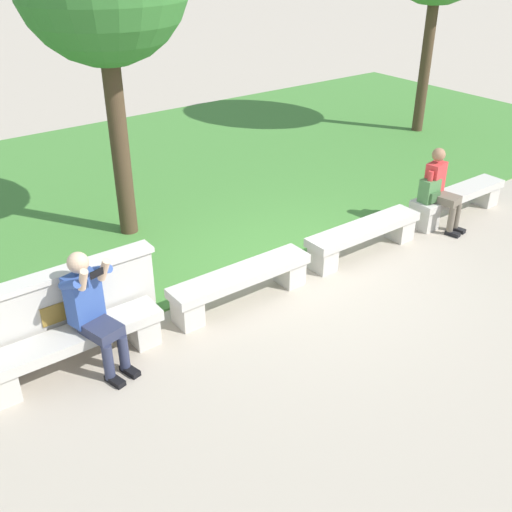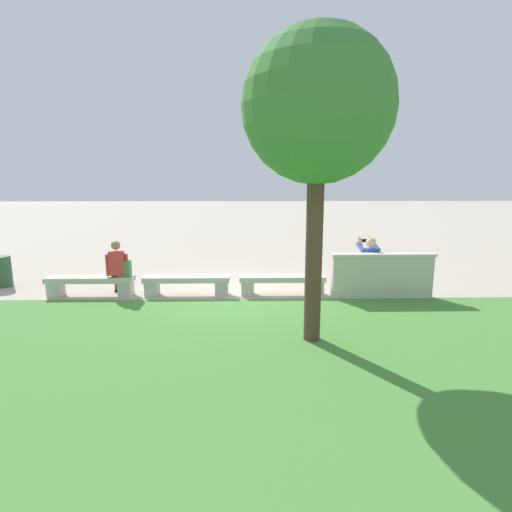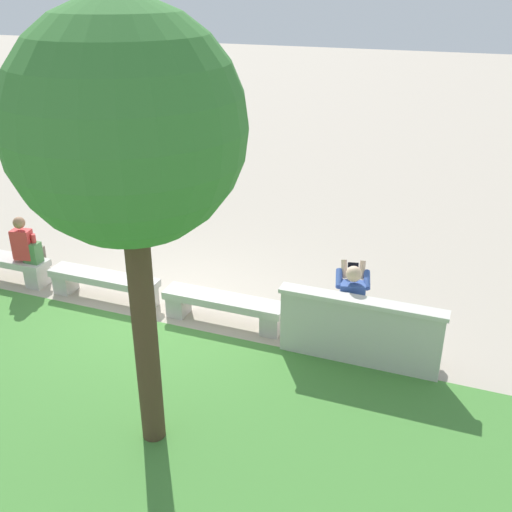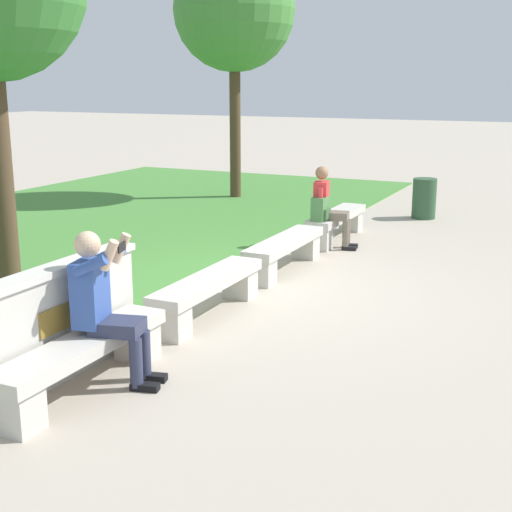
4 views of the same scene
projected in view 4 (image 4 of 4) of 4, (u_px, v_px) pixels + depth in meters
ground_plane at (251, 290)px, 8.80m from camera, size 80.00×80.00×0.00m
bench_main at (83, 356)px, 5.90m from camera, size 1.92×0.40×0.45m
bench_near at (208, 290)px, 7.79m from camera, size 1.92×0.40×0.45m
bench_mid at (285, 249)px, 9.67m from camera, size 1.92×0.40×0.45m
bench_far at (336, 222)px, 11.55m from camera, size 1.92×0.40×0.45m
backrest_wall_with_plaque at (49, 326)px, 5.99m from camera, size 2.24×0.24×1.01m
person_photographer at (104, 300)px, 5.96m from camera, size 0.53×0.78×1.32m
person_distant at (328, 205)px, 10.90m from camera, size 0.47×0.71×1.26m
backpack at (320, 209)px, 10.80m from camera, size 0.28×0.24×0.43m
tree_behind_wall at (234, 11)px, 14.83m from camera, size 2.55×2.55×5.24m
trash_bin at (424, 198)px, 13.34m from camera, size 0.44×0.44×0.75m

